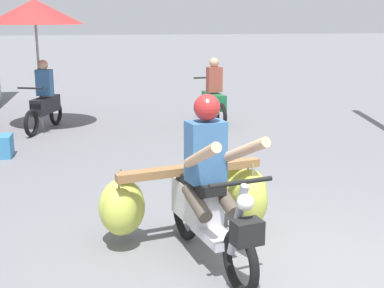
{
  "coord_description": "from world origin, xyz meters",
  "views": [
    {
      "loc": [
        -1.65,
        -3.7,
        2.25
      ],
      "look_at": [
        -0.76,
        1.72,
        0.9
      ],
      "focal_mm": 49.01,
      "sensor_mm": 36.0,
      "label": 1
    }
  ],
  "objects": [
    {
      "name": "motorbike_main_loaded",
      "position": [
        -0.83,
        1.1,
        0.52
      ],
      "size": [
        1.87,
        1.9,
        1.58
      ],
      "color": "black",
      "rests_on": "ground"
    },
    {
      "name": "motorbike_distant_ahead_left",
      "position": [
        0.58,
        7.04,
        0.57
      ],
      "size": [
        0.52,
        1.61,
        1.4
      ],
      "color": "black",
      "rests_on": "ground"
    },
    {
      "name": "motorbike_distant_ahead_right",
      "position": [
        -2.87,
        7.0,
        0.57
      ],
      "size": [
        0.71,
        1.55,
        1.4
      ],
      "color": "black",
      "rests_on": "ground"
    },
    {
      "name": "market_umbrella_near_shop",
      "position": [
        -2.95,
        7.07,
        2.32
      ],
      "size": [
        1.86,
        1.86,
        2.56
      ],
      "color": "#99999E",
      "rests_on": "ground"
    }
  ]
}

